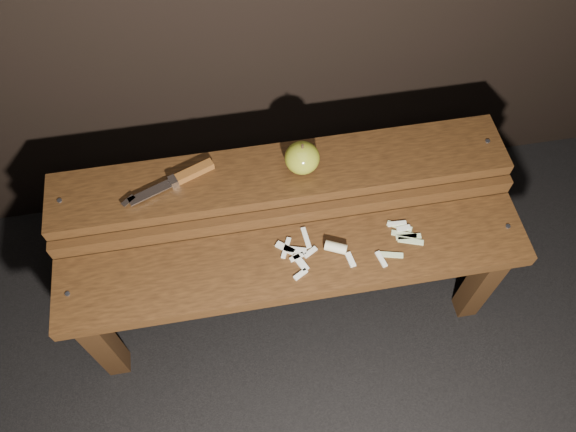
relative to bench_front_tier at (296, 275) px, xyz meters
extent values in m
plane|color=black|center=(0.00, 0.06, -0.35)|extent=(60.00, 60.00, 0.00)
cube|color=black|center=(-0.54, -0.04, -0.16)|extent=(0.06, 0.06, 0.38)
cube|color=black|center=(0.54, -0.04, -0.16)|extent=(0.06, 0.06, 0.38)
cube|color=#381F0D|center=(0.00, 0.01, 0.05)|extent=(1.20, 0.20, 0.04)
cylinder|color=slate|center=(-0.56, 0.01, 0.07)|extent=(0.01, 0.01, 0.00)
cylinder|color=slate|center=(0.56, 0.01, 0.07)|extent=(0.01, 0.01, 0.00)
cube|color=black|center=(-0.54, 0.26, -0.12)|extent=(0.06, 0.06, 0.46)
cube|color=black|center=(0.54, 0.26, -0.12)|extent=(0.06, 0.06, 0.46)
cube|color=#381F0D|center=(0.00, 0.13, 0.09)|extent=(1.20, 0.02, 0.05)
cube|color=#381F0D|center=(0.00, 0.23, 0.13)|extent=(1.20, 0.18, 0.04)
cylinder|color=slate|center=(-0.56, 0.23, 0.15)|extent=(0.01, 0.01, 0.00)
cylinder|color=slate|center=(0.56, 0.23, 0.15)|extent=(0.01, 0.01, 0.00)
ellipsoid|color=olive|center=(0.06, 0.23, 0.19)|extent=(0.09, 0.09, 0.08)
cylinder|color=#382314|center=(0.06, 0.23, 0.23)|extent=(0.01, 0.01, 0.01)
cube|color=brown|center=(-0.22, 0.26, 0.16)|extent=(0.10, 0.06, 0.02)
cube|color=silver|center=(-0.28, 0.23, 0.16)|extent=(0.03, 0.03, 0.02)
cube|color=silver|center=(-0.34, 0.21, 0.16)|extent=(0.11, 0.07, 0.00)
cube|color=silver|center=(-0.39, 0.20, 0.16)|extent=(0.04, 0.04, 0.00)
cube|color=beige|center=(0.00, 0.01, 0.07)|extent=(0.04, 0.02, 0.01)
cube|color=beige|center=(0.04, 0.07, 0.07)|extent=(0.02, 0.06, 0.01)
cube|color=beige|center=(0.21, -0.03, 0.07)|extent=(0.02, 0.05, 0.01)
cube|color=beige|center=(-0.02, 0.05, 0.07)|extent=(0.03, 0.06, 0.01)
cube|color=beige|center=(0.00, -0.03, 0.07)|extent=(0.04, 0.03, 0.01)
cube|color=beige|center=(0.01, 0.03, 0.07)|extent=(0.05, 0.03, 0.01)
cube|color=beige|center=(0.04, 0.02, 0.07)|extent=(0.04, 0.03, 0.01)
cube|color=beige|center=(0.14, -0.01, 0.07)|extent=(0.02, 0.04, 0.01)
cube|color=beige|center=(0.29, 0.05, 0.07)|extent=(0.04, 0.02, 0.01)
cube|color=beige|center=(0.01, 0.00, 0.07)|extent=(0.04, 0.05, 0.01)
cube|color=beige|center=(0.28, 0.07, 0.07)|extent=(0.05, 0.01, 0.01)
cube|color=beige|center=(-0.02, 0.05, 0.07)|extent=(0.05, 0.05, 0.01)
cylinder|color=#C9BB8C|center=(0.10, 0.02, 0.08)|extent=(0.06, 0.05, 0.03)
cube|color=#BCC988|center=(0.24, -0.02, 0.07)|extent=(0.07, 0.03, 0.00)
cube|color=#BCC988|center=(0.28, 0.06, 0.07)|extent=(0.06, 0.04, 0.00)
cube|color=#BCC988|center=(0.30, 0.02, 0.07)|extent=(0.07, 0.02, 0.00)
cube|color=#BCC988|center=(0.29, 0.03, 0.07)|extent=(0.07, 0.04, 0.00)
cube|color=#BCC988|center=(0.30, 0.01, 0.07)|extent=(0.07, 0.03, 0.00)
camera|label=1|loc=(-0.13, -0.61, 1.32)|focal=35.00mm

